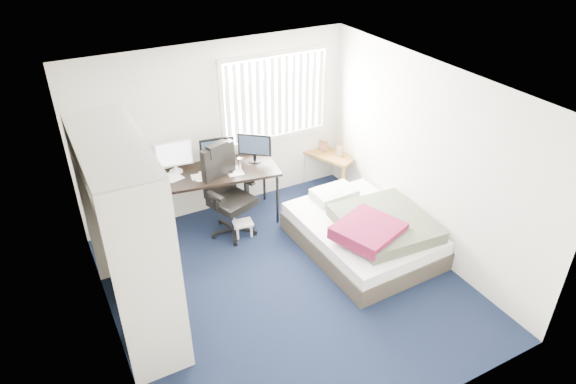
% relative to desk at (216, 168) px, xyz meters
% --- Properties ---
extents(ground, '(4.20, 4.20, 0.00)m').
position_rel_desk_xyz_m(ground, '(0.18, -1.75, -0.84)').
color(ground, black).
rests_on(ground, ground).
extents(room_shell, '(4.20, 4.20, 4.20)m').
position_rel_desk_xyz_m(room_shell, '(0.18, -1.75, 0.67)').
color(room_shell, silver).
rests_on(room_shell, ground).
extents(window_assembly, '(1.72, 0.09, 1.32)m').
position_rel_desk_xyz_m(window_assembly, '(1.08, 0.29, 0.76)').
color(window_assembly, white).
rests_on(window_assembly, ground).
extents(closet, '(0.64, 1.84, 2.22)m').
position_rel_desk_xyz_m(closet, '(-1.49, -1.49, 0.51)').
color(closet, beige).
rests_on(closet, ground).
extents(desk, '(1.78, 1.04, 1.29)m').
position_rel_desk_xyz_m(desk, '(0.00, 0.00, 0.00)').
color(desk, black).
rests_on(desk, ground).
extents(office_chair, '(0.78, 0.78, 1.31)m').
position_rel_desk_xyz_m(office_chair, '(0.02, -0.33, -0.34)').
color(office_chair, black).
rests_on(office_chair, ground).
extents(footstool, '(0.29, 0.25, 0.22)m').
position_rel_desk_xyz_m(footstool, '(0.13, -0.54, -0.68)').
color(footstool, white).
rests_on(footstool, ground).
extents(nightstand, '(0.72, 0.93, 0.75)m').
position_rel_desk_xyz_m(nightstand, '(1.93, 0.10, -0.34)').
color(nightstand, brown).
rests_on(nightstand, ground).
extents(bed, '(1.50, 1.96, 0.64)m').
position_rel_desk_xyz_m(bed, '(1.44, -1.59, -0.57)').
color(bed, '#3A332A').
rests_on(bed, ground).
extents(pine_box, '(0.51, 0.44, 0.32)m').
position_rel_desk_xyz_m(pine_box, '(-1.47, -1.84, -0.68)').
color(pine_box, '#A08B50').
rests_on(pine_box, ground).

